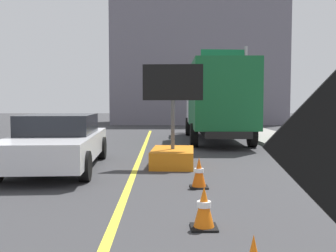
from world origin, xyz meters
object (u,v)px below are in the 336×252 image
at_px(highway_guide_sign, 233,73).
at_px(traffic_cone_mid_lane, 204,208).
at_px(arrow_board_trailer, 173,148).
at_px(pickup_car, 58,141).
at_px(traffic_cone_far_lane, 199,173).
at_px(box_truck, 217,100).

relative_size(highway_guide_sign, traffic_cone_mid_lane, 8.61).
bearing_deg(highway_guide_sign, arrow_board_trailer, -107.22).
bearing_deg(pickup_car, traffic_cone_mid_lane, -55.93).
bearing_deg(pickup_car, traffic_cone_far_lane, -34.21).
xyz_separation_m(box_truck, traffic_cone_far_lane, (-1.64, -9.04, -1.48)).
xyz_separation_m(pickup_car, highway_guide_sign, (6.88, 13.01, 2.72)).
bearing_deg(traffic_cone_mid_lane, pickup_car, 124.07).
bearing_deg(highway_guide_sign, pickup_car, -117.88).
bearing_deg(traffic_cone_far_lane, traffic_cone_mid_lane, -93.97).
height_order(pickup_car, traffic_cone_far_lane, pickup_car).
bearing_deg(traffic_cone_far_lane, highway_guide_sign, 77.22).
bearing_deg(pickup_car, arrow_board_trailer, 6.86).
height_order(box_truck, highway_guide_sign, highway_guide_sign).
height_order(traffic_cone_mid_lane, traffic_cone_far_lane, traffic_cone_far_lane).
xyz_separation_m(arrow_board_trailer, box_truck, (2.09, 6.37, 1.30)).
bearing_deg(box_truck, pickup_car, -126.90).
relative_size(arrow_board_trailer, highway_guide_sign, 0.54).
relative_size(arrow_board_trailer, traffic_cone_far_lane, 4.43).
relative_size(pickup_car, highway_guide_sign, 1.01).
distance_m(box_truck, traffic_cone_far_lane, 9.31).
bearing_deg(traffic_cone_mid_lane, traffic_cone_far_lane, 86.03).
bearing_deg(highway_guide_sign, traffic_cone_mid_lane, -101.59).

